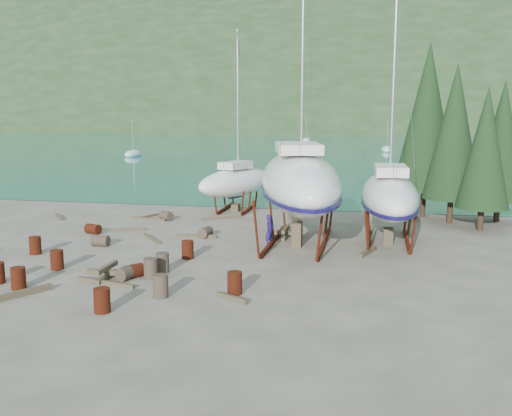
% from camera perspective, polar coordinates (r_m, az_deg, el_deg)
% --- Properties ---
extents(ground, '(600.00, 600.00, 0.00)m').
position_cam_1_polar(ground, '(27.38, -4.92, -5.22)').
color(ground, '#5A5347').
rests_on(ground, ground).
extents(bay_water, '(700.00, 700.00, 0.00)m').
position_cam_1_polar(bay_water, '(340.52, 10.44, 8.20)').
color(bay_water, '#18797A').
rests_on(bay_water, ground).
extents(far_hill, '(800.00, 360.00, 110.00)m').
position_cam_1_polar(far_hill, '(345.52, 10.46, 8.22)').
color(far_hill, '#1D3118').
rests_on(far_hill, ground).
extents(far_house_left, '(6.60, 5.60, 5.60)m').
position_cam_1_polar(far_house_left, '(225.76, -5.87, 8.46)').
color(far_house_left, beige).
rests_on(far_house_left, ground).
extents(far_house_center, '(6.60, 5.60, 5.60)m').
position_cam_1_polar(far_house_center, '(217.17, 4.36, 8.44)').
color(far_house_center, beige).
rests_on(far_house_center, ground).
extents(far_house_right, '(6.60, 5.60, 5.60)m').
position_cam_1_polar(far_house_right, '(216.56, 17.73, 8.02)').
color(far_house_right, beige).
rests_on(far_house_right, ground).
extents(cypress_near_right, '(3.60, 3.60, 10.00)m').
position_cam_1_polar(cypress_near_right, '(37.70, 19.23, 7.23)').
color(cypress_near_right, black).
rests_on(cypress_near_right, ground).
extents(cypress_mid_right, '(3.06, 3.06, 8.50)m').
position_cam_1_polar(cypress_mid_right, '(36.00, 21.94, 5.60)').
color(cypress_mid_right, black).
rests_on(cypress_mid_right, ground).
extents(cypress_back_left, '(4.14, 4.14, 11.50)m').
position_cam_1_polar(cypress_back_left, '(39.51, 16.75, 8.71)').
color(cypress_back_left, black).
rests_on(cypress_back_left, ground).
extents(cypress_far_right, '(3.24, 3.24, 9.00)m').
position_cam_1_polar(cypress_far_right, '(39.21, 23.37, 6.20)').
color(cypress_far_right, black).
rests_on(cypress_far_right, ground).
extents(moored_boat_left, '(2.00, 5.00, 6.05)m').
position_cam_1_polar(moored_boat_left, '(93.51, -12.18, 5.29)').
color(moored_boat_left, white).
rests_on(moored_boat_left, ground).
extents(moored_boat_mid, '(2.00, 5.00, 6.05)m').
position_cam_1_polar(moored_boat_mid, '(105.60, 12.96, 5.72)').
color(moored_boat_mid, white).
rests_on(moored_boat_mid, ground).
extents(moored_boat_far, '(2.00, 5.00, 6.05)m').
position_cam_1_polar(moored_boat_far, '(136.42, 5.07, 6.73)').
color(moored_boat_far, white).
rests_on(moored_boat_far, ground).
extents(large_sailboat_near, '(6.73, 13.92, 21.08)m').
position_cam_1_polar(large_sailboat_near, '(30.20, 4.35, 2.72)').
color(large_sailboat_near, white).
rests_on(large_sailboat_near, ground).
extents(large_sailboat_far, '(3.34, 10.09, 15.79)m').
position_cam_1_polar(large_sailboat_far, '(31.40, 13.20, 1.27)').
color(large_sailboat_far, white).
rests_on(large_sailboat_far, ground).
extents(small_sailboat_shore, '(5.50, 8.23, 12.63)m').
position_cam_1_polar(small_sailboat_shore, '(40.77, -1.93, 2.65)').
color(small_sailboat_shore, white).
rests_on(small_sailboat_shore, ground).
extents(worker, '(0.57, 0.70, 1.67)m').
position_cam_1_polar(worker, '(29.97, 1.37, -2.26)').
color(worker, navy).
rests_on(worker, ground).
extents(drum_0, '(0.58, 0.58, 0.88)m').
position_cam_1_polar(drum_0, '(27.15, -19.28, -4.90)').
color(drum_0, '#54160E').
rests_on(drum_0, ground).
extents(drum_1, '(0.79, 1.00, 0.58)m').
position_cam_1_polar(drum_1, '(24.75, -12.77, -6.34)').
color(drum_1, '#2D2823').
rests_on(drum_1, ground).
extents(drum_2, '(1.02, 0.82, 0.58)m').
position_cam_1_polar(drum_2, '(34.37, -15.98, -2.03)').
color(drum_2, '#54160E').
rests_on(drum_2, ground).
extents(drum_3, '(0.58, 0.58, 0.88)m').
position_cam_1_polar(drum_3, '(20.98, -15.14, -8.90)').
color(drum_3, '#54160E').
rests_on(drum_3, ground).
extents(drum_5, '(0.58, 0.58, 0.88)m').
position_cam_1_polar(drum_5, '(24.62, -10.49, -5.98)').
color(drum_5, '#2D2823').
rests_on(drum_5, ground).
extents(drum_7, '(0.58, 0.58, 0.88)m').
position_cam_1_polar(drum_7, '(22.25, -2.14, -7.50)').
color(drum_7, '#54160E').
rests_on(drum_7, ground).
extents(drum_8, '(0.58, 0.58, 0.88)m').
position_cam_1_polar(drum_8, '(30.40, -21.21, -3.50)').
color(drum_8, '#54160E').
rests_on(drum_8, ground).
extents(drum_9, '(1.05, 0.95, 0.58)m').
position_cam_1_polar(drum_9, '(37.67, -8.98, -0.78)').
color(drum_9, '#2D2823').
rests_on(drum_9, ground).
extents(drum_10, '(0.58, 0.58, 0.88)m').
position_cam_1_polar(drum_10, '(24.74, -22.67, -6.49)').
color(drum_10, '#54160E').
rests_on(drum_10, ground).
extents(drum_11, '(0.70, 0.96, 0.58)m').
position_cam_1_polar(drum_11, '(32.26, -5.07, -2.43)').
color(drum_11, '#2D2823').
rests_on(drum_11, ground).
extents(drum_12, '(0.99, 1.05, 0.58)m').
position_cam_1_polar(drum_12, '(24.94, -12.20, -6.19)').
color(drum_12, '#54160E').
rests_on(drum_12, ground).
extents(drum_14, '(0.58, 0.58, 0.88)m').
position_cam_1_polar(drum_14, '(27.68, -6.85, -4.15)').
color(drum_14, '#54160E').
rests_on(drum_14, ground).
extents(drum_15, '(0.89, 0.60, 0.58)m').
position_cam_1_polar(drum_15, '(31.12, -15.29, -3.18)').
color(drum_15, '#2D2823').
rests_on(drum_15, ground).
extents(drum_16, '(0.58, 0.58, 0.88)m').
position_cam_1_polar(drum_16, '(25.47, -9.33, -5.42)').
color(drum_16, '#2D2823').
rests_on(drum_16, ground).
extents(drum_17, '(0.58, 0.58, 0.88)m').
position_cam_1_polar(drum_17, '(22.15, -9.51, -7.71)').
color(drum_17, '#2D2823').
rests_on(drum_17, ground).
extents(timber_0, '(1.31, 2.73, 0.14)m').
position_cam_1_polar(timber_0, '(39.34, -10.14, -0.70)').
color(timber_0, brown).
rests_on(timber_0, ground).
extents(timber_1, '(0.86, 1.99, 0.19)m').
position_cam_1_polar(timber_1, '(29.00, 11.10, -4.33)').
color(timber_1, brown).
rests_on(timber_1, ground).
extents(timber_2, '(1.41, 1.69, 0.19)m').
position_cam_1_polar(timber_2, '(40.15, -19.13, -0.84)').
color(timber_2, brown).
rests_on(timber_2, ground).
extents(timber_5, '(2.83, 0.84, 0.16)m').
position_cam_1_polar(timber_5, '(24.31, -14.82, -7.22)').
color(timber_5, brown).
rests_on(timber_5, ground).
extents(timber_6, '(0.97, 1.73, 0.19)m').
position_cam_1_polar(timber_6, '(37.27, 3.84, -1.10)').
color(timber_6, brown).
rests_on(timber_6, ground).
extents(timber_7, '(1.41, 0.89, 0.17)m').
position_cam_1_polar(timber_7, '(21.66, -2.45, -8.97)').
color(timber_7, brown).
rests_on(timber_7, ground).
extents(timber_8, '(2.23, 0.51, 0.19)m').
position_cam_1_polar(timber_8, '(32.19, -5.95, -2.83)').
color(timber_8, brown).
rests_on(timber_8, ground).
extents(timber_9, '(2.39, 1.57, 0.15)m').
position_cam_1_polar(timber_9, '(37.64, -3.49, -1.02)').
color(timber_9, brown).
rests_on(timber_9, ground).
extents(timber_11, '(1.70, 2.03, 0.15)m').
position_cam_1_polar(timber_11, '(32.08, -10.41, -3.01)').
color(timber_11, brown).
rests_on(timber_11, ground).
extents(timber_15, '(2.55, 0.57, 0.15)m').
position_cam_1_polar(timber_15, '(38.00, -10.75, -1.07)').
color(timber_15, brown).
rests_on(timber_15, ground).
extents(timber_16, '(1.54, 2.42, 0.23)m').
position_cam_1_polar(timber_16, '(23.79, -22.63, -7.94)').
color(timber_16, brown).
rests_on(timber_16, ground).
extents(timber_17, '(2.10, 0.91, 0.16)m').
position_cam_1_polar(timber_17, '(34.72, -12.72, -2.12)').
color(timber_17, brown).
rests_on(timber_17, ground).
extents(timber_pile_fore, '(1.80, 1.80, 0.60)m').
position_cam_1_polar(timber_pile_fore, '(24.99, -14.70, -6.23)').
color(timber_pile_fore, brown).
rests_on(timber_pile_fore, ground).
extents(timber_pile_aft, '(1.80, 1.80, 0.60)m').
position_cam_1_polar(timber_pile_aft, '(32.01, 2.97, -2.48)').
color(timber_pile_aft, brown).
rests_on(timber_pile_aft, ground).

